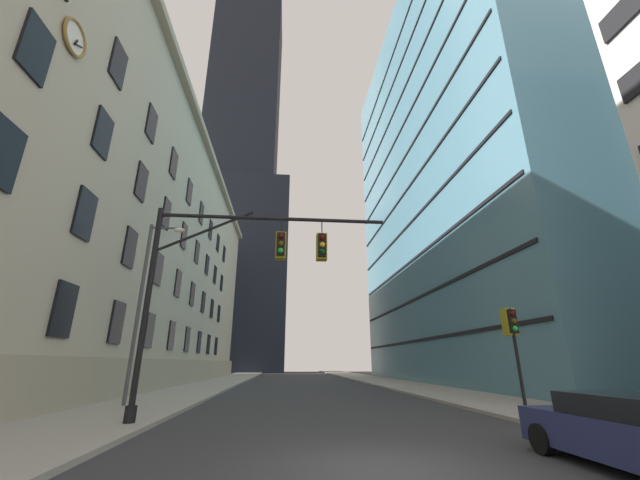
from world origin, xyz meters
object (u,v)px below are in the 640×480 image
object	(u,v)px
traffic_light_near_right	(511,328)
street_lamppost	(146,294)
traffic_signal_mast	(247,264)
parked_car	(635,432)

from	to	relation	value
traffic_light_near_right	street_lamppost	size ratio (longest dim) A/B	0.45
traffic_light_near_right	traffic_signal_mast	bearing A→B (deg)	-177.34
traffic_signal_mast	parked_car	distance (m)	11.24
traffic_signal_mast	street_lamppost	world-z (taller)	street_lamppost
traffic_light_near_right	street_lamppost	world-z (taller)	street_lamppost
parked_car	traffic_light_near_right	bearing A→B (deg)	72.95
street_lamppost	parked_car	bearing A→B (deg)	-39.48
street_lamppost	parked_car	world-z (taller)	street_lamppost
street_lamppost	parked_car	xyz separation A→B (m)	(13.55, -11.16, -4.43)
street_lamppost	parked_car	distance (m)	18.10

